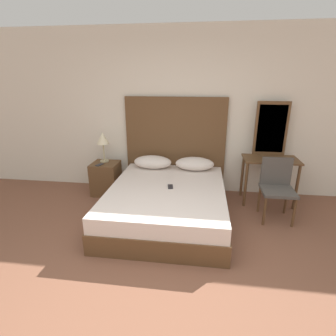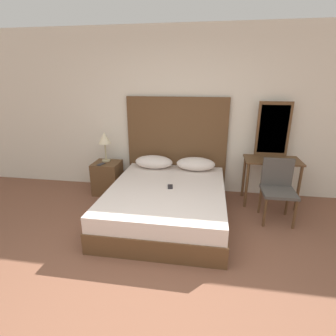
# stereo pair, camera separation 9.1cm
# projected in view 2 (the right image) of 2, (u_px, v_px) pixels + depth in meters

# --- Properties ---
(ground_plane) EXTENTS (16.00, 16.00, 0.00)m
(ground_plane) POSITION_uv_depth(u_px,v_px,m) (144.00, 313.00, 2.25)
(ground_plane) COLOR brown
(wall_back) EXTENTS (10.00, 0.06, 2.70)m
(wall_back) POSITION_uv_depth(u_px,v_px,m) (182.00, 113.00, 4.38)
(wall_back) COLOR silver
(wall_back) RESTS_ON ground_plane
(bed) EXTENTS (1.62, 2.00, 0.47)m
(bed) POSITION_uv_depth(u_px,v_px,m) (167.00, 202.00, 3.73)
(bed) COLOR brown
(bed) RESTS_ON ground_plane
(headboard) EXTENTS (1.70, 0.05, 1.62)m
(headboard) POSITION_uv_depth(u_px,v_px,m) (177.00, 145.00, 4.49)
(headboard) COLOR brown
(headboard) RESTS_ON ground_plane
(pillow_left) EXTENTS (0.63, 0.34, 0.21)m
(pillow_left) POSITION_uv_depth(u_px,v_px,m) (154.00, 162.00, 4.40)
(pillow_left) COLOR silver
(pillow_left) RESTS_ON bed
(pillow_right) EXTENTS (0.63, 0.34, 0.21)m
(pillow_right) POSITION_uv_depth(u_px,v_px,m) (196.00, 164.00, 4.29)
(pillow_right) COLOR silver
(pillow_right) RESTS_ON bed
(phone_on_bed) EXTENTS (0.09, 0.16, 0.01)m
(phone_on_bed) POSITION_uv_depth(u_px,v_px,m) (170.00, 187.00, 3.66)
(phone_on_bed) COLOR #232328
(phone_on_bed) RESTS_ON bed
(nightstand) EXTENTS (0.44, 0.43, 0.55)m
(nightstand) POSITION_uv_depth(u_px,v_px,m) (108.00, 178.00, 4.53)
(nightstand) COLOR brown
(nightstand) RESTS_ON ground_plane
(table_lamp) EXTENTS (0.21, 0.21, 0.51)m
(table_lamp) POSITION_uv_depth(u_px,v_px,m) (105.00, 139.00, 4.40)
(table_lamp) COLOR tan
(table_lamp) RESTS_ON nightstand
(phone_on_nightstand) EXTENTS (0.11, 0.16, 0.01)m
(phone_on_nightstand) POSITION_uv_depth(u_px,v_px,m) (101.00, 164.00, 4.35)
(phone_on_nightstand) COLOR #232328
(phone_on_nightstand) RESTS_ON nightstand
(vanity_desk) EXTENTS (0.83, 0.48, 0.73)m
(vanity_desk) POSITION_uv_depth(u_px,v_px,m) (271.00, 168.00, 4.05)
(vanity_desk) COLOR brown
(vanity_desk) RESTS_ON ground_plane
(vanity_mirror) EXTENTS (0.50, 0.03, 0.85)m
(vanity_mirror) POSITION_uv_depth(u_px,v_px,m) (273.00, 129.00, 4.06)
(vanity_mirror) COLOR brown
(vanity_mirror) RESTS_ON vanity_desk
(chair) EXTENTS (0.44, 0.44, 0.85)m
(chair) POSITION_uv_depth(u_px,v_px,m) (278.00, 186.00, 3.63)
(chair) COLOR #4C4742
(chair) RESTS_ON ground_plane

